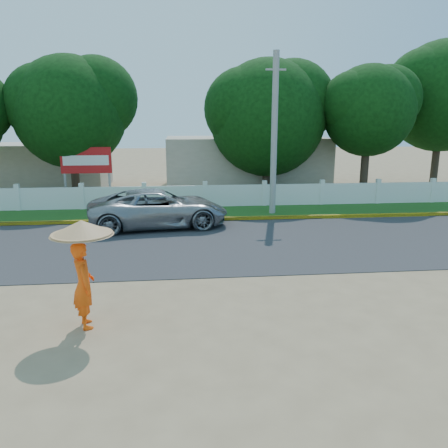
% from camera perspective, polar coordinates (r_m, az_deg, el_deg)
% --- Properties ---
extents(ground, '(120.00, 120.00, 0.00)m').
position_cam_1_polar(ground, '(11.25, 1.06, -8.82)').
color(ground, '#9E8460').
rests_on(ground, ground).
extents(road, '(60.00, 7.00, 0.02)m').
position_cam_1_polar(road, '(15.49, -0.95, -2.52)').
color(road, '#38383A').
rests_on(road, ground).
extents(grass_verge, '(60.00, 3.50, 0.03)m').
position_cam_1_polar(grass_verge, '(20.57, -2.21, 1.49)').
color(grass_verge, '#2D601E').
rests_on(grass_verge, ground).
extents(curb, '(40.00, 0.18, 0.16)m').
position_cam_1_polar(curb, '(18.90, -1.88, 0.62)').
color(curb, yellow).
rests_on(curb, ground).
extents(fence, '(40.00, 0.10, 1.10)m').
position_cam_1_polar(fence, '(21.89, -2.47, 3.64)').
color(fence, silver).
rests_on(fence, ground).
extents(building_near, '(10.00, 6.00, 3.20)m').
position_cam_1_polar(building_near, '(28.78, 2.71, 8.08)').
color(building_near, '#B7AD99').
rests_on(building_near, ground).
extents(building_far, '(8.00, 5.00, 2.80)m').
position_cam_1_polar(building_far, '(30.74, -22.53, 7.05)').
color(building_far, '#B7AD99').
rests_on(building_far, ground).
extents(utility_pole, '(0.28, 0.28, 7.21)m').
position_cam_1_polar(utility_pole, '(20.14, 6.58, 11.45)').
color(utility_pole, gray).
rests_on(utility_pole, ground).
extents(vehicle, '(5.86, 3.26, 1.55)m').
position_cam_1_polar(vehicle, '(17.94, -8.51, 2.06)').
color(vehicle, '#93969A').
rests_on(vehicle, ground).
extents(monk_with_parasol, '(1.27, 1.27, 2.30)m').
position_cam_1_polar(monk_with_parasol, '(9.40, -17.98, -4.30)').
color(monk_with_parasol, '#FD500D').
rests_on(monk_with_parasol, ground).
extents(billboard, '(2.50, 0.13, 2.95)m').
position_cam_1_polar(billboard, '(23.20, -17.55, 7.55)').
color(billboard, gray).
rests_on(billboard, ground).
extents(tree_row, '(32.80, 7.96, 8.90)m').
position_cam_1_polar(tree_row, '(25.10, 4.37, 14.63)').
color(tree_row, '#473828').
rests_on(tree_row, ground).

